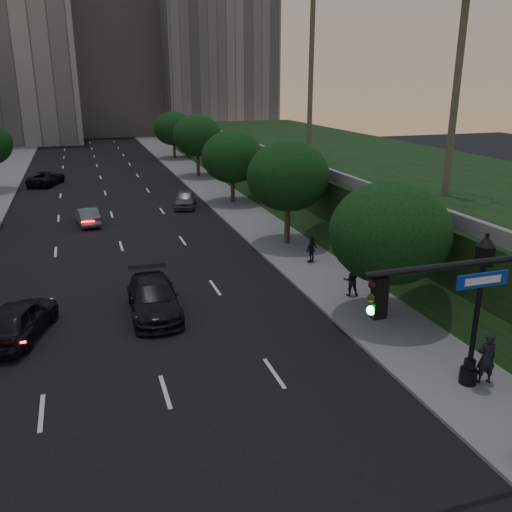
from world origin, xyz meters
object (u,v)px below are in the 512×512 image
object	(u,v)px
traffic_signal_mast	(511,356)
sedan_near_left	(18,320)
sedan_mid_left	(87,216)
sedan_near_right	(154,298)
street_lamp	(476,318)
pedestrian_a	(486,358)
sedan_far_left	(46,178)
sedan_far_right	(185,199)
pedestrian_b	(351,280)
pedestrian_c	(312,249)

from	to	relation	value
traffic_signal_mast	sedan_near_left	bearing A→B (deg)	134.83
sedan_mid_left	sedan_near_right	size ratio (longest dim) A/B	0.74
street_lamp	pedestrian_a	world-z (taller)	street_lamp
sedan_mid_left	sedan_far_left	xyz separation A→B (m)	(-3.52, 17.74, 0.06)
sedan_far_right	pedestrian_b	bearing A→B (deg)	-65.95
sedan_near_left	sedan_mid_left	size ratio (longest dim) A/B	1.21
traffic_signal_mast	street_lamp	xyz separation A→B (m)	(2.36, 3.99, -1.04)
sedan_near_right	sedan_far_right	distance (m)	21.79
traffic_signal_mast	pedestrian_b	size ratio (longest dim) A/B	4.42
traffic_signal_mast	pedestrian_c	bearing A→B (deg)	82.16
sedan_near_right	sedan_far_right	size ratio (longest dim) A/B	1.27
sedan_near_left	pedestrian_c	bearing A→B (deg)	-144.04
sedan_far_right	traffic_signal_mast	bearing A→B (deg)	-73.20
sedan_near_left	sedan_far_right	size ratio (longest dim) A/B	1.14
sedan_far_right	pedestrian_a	distance (m)	31.23
traffic_signal_mast	pedestrian_a	distance (m)	5.48
sedan_near_right	sedan_near_left	bearing A→B (deg)	-171.28
sedan_near_left	sedan_far_right	distance (m)	24.51
sedan_near_left	sedan_far_left	xyz separation A→B (m)	(-0.31, 36.11, -0.11)
pedestrian_b	pedestrian_c	bearing A→B (deg)	-74.22
pedestrian_a	pedestrian_b	distance (m)	8.71
street_lamp	sedan_near_right	size ratio (longest dim) A/B	1.05
traffic_signal_mast	pedestrian_a	world-z (taller)	traffic_signal_mast
traffic_signal_mast	sedan_near_left	world-z (taller)	traffic_signal_mast
sedan_far_right	pedestrian_b	xyz separation A→B (m)	(3.91, -22.20, 0.22)
street_lamp	pedestrian_b	size ratio (longest dim) A/B	3.55
sedan_near_left	sedan_far_right	world-z (taller)	sedan_near_left
sedan_mid_left	sedan_far_left	size ratio (longest dim) A/B	0.77
sedan_near_left	street_lamp	bearing A→B (deg)	167.84
pedestrian_c	traffic_signal_mast	bearing A→B (deg)	53.21
traffic_signal_mast	sedan_far_right	size ratio (longest dim) A/B	1.65
pedestrian_c	sedan_near_left	bearing A→B (deg)	-11.28
sedan_far_right	sedan_near_right	bearing A→B (deg)	-90.65
sedan_mid_left	sedan_near_right	bearing A→B (deg)	90.53
sedan_near_right	pedestrian_a	bearing A→B (deg)	-42.63
sedan_near_left	sedan_near_right	bearing A→B (deg)	-154.48
sedan_far_right	pedestrian_b	world-z (taller)	pedestrian_b
traffic_signal_mast	sedan_far_right	world-z (taller)	traffic_signal_mast
street_lamp	sedan_mid_left	world-z (taller)	street_lamp
pedestrian_b	traffic_signal_mast	bearing A→B (deg)	97.88
sedan_near_left	pedestrian_b	size ratio (longest dim) A/B	3.04
sedan_mid_left	pedestrian_c	distance (m)	18.13
traffic_signal_mast	sedan_near_right	distance (m)	15.71
pedestrian_a	pedestrian_c	xyz separation A→B (m)	(-0.46, 13.97, -0.18)
sedan_far_right	pedestrian_b	size ratio (longest dim) A/B	2.67
traffic_signal_mast	sedan_mid_left	world-z (taller)	traffic_signal_mast
sedan_far_right	sedan_near_left	bearing A→B (deg)	-103.15
street_lamp	pedestrian_a	distance (m)	1.64
sedan_far_left	street_lamp	bearing A→B (deg)	128.88
sedan_far_right	pedestrian_c	size ratio (longest dim) A/B	2.75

